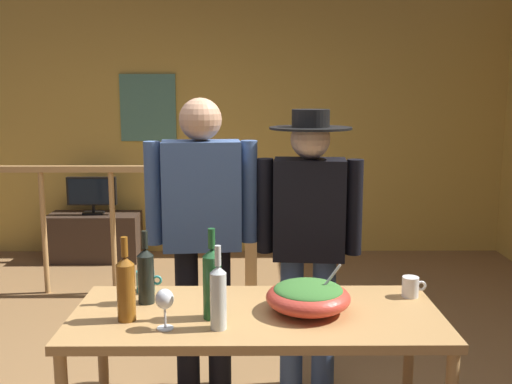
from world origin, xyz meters
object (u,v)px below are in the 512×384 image
stair_railing (136,212)px  salad_bowl (308,296)px  wine_bottle_green (212,282)px  mug_white (411,287)px  wine_glass (165,301)px  wine_bottle_clear (218,296)px  flat_screen_tv (92,192)px  serving_table (257,328)px  framed_picture (148,108)px  wine_bottle_amber (126,287)px  tv_console (95,237)px  mug_teal (146,281)px  person_standing_left (202,221)px  wine_bottle_dark (146,274)px  person_standing_right (309,228)px

stair_railing → salad_bowl: size_ratio=8.09×
wine_bottle_green → mug_white: 0.94m
wine_glass → mug_white: 1.15m
wine_bottle_clear → mug_white: size_ratio=3.05×
wine_glass → wine_bottle_green: wine_bottle_green is taller
flat_screen_tv → serving_table: size_ratio=0.30×
framed_picture → wine_bottle_amber: 3.82m
tv_console → wine_bottle_amber: (1.07, -3.44, 0.66)m
mug_teal → wine_glass: bearing=-70.7°
flat_screen_tv → tv_console: bearing=90.0°
framed_picture → mug_teal: framed_picture is taller
wine_bottle_amber → salad_bowl: bearing=6.9°
wine_glass → person_standing_left: (0.07, 0.91, 0.12)m
salad_bowl → mug_teal: bearing=160.9°
framed_picture → person_standing_left: (0.79, -2.91, -0.53)m
salad_bowl → mug_white: bearing=20.2°
wine_bottle_dark → wine_bottle_green: bearing=-30.5°
flat_screen_tv → wine_bottle_clear: 3.80m
flat_screen_tv → framed_picture: bearing=31.3°
wine_bottle_green → mug_teal: wine_bottle_green is taller
stair_railing → mug_teal: bearing=-77.7°
framed_picture → wine_glass: size_ratio=4.05×
stair_railing → mug_teal: 2.15m
stair_railing → person_standing_left: person_standing_left is taller
person_standing_right → wine_bottle_amber: bearing=49.9°
wine_glass → wine_bottle_green: (0.18, 0.11, 0.04)m
flat_screen_tv → serving_table: flat_screen_tv is taller
serving_table → wine_bottle_green: (-0.19, -0.07, 0.23)m
framed_picture → wine_bottle_green: size_ratio=1.75×
stair_railing → mug_teal: size_ratio=24.25×
salad_bowl → person_standing_right: bearing=84.4°
serving_table → mug_white: size_ratio=14.10×
mug_teal → wine_bottle_amber: bearing=-92.9°
tv_console → framed_picture: bearing=28.8°
person_standing_left → person_standing_right: size_ratio=1.04×
flat_screen_tv → salad_bowl: size_ratio=1.32×
framed_picture → serving_table: bearing=-73.5°
stair_railing → wine_glass: stair_railing is taller
wine_bottle_clear → wine_bottle_amber: size_ratio=0.97×
flat_screen_tv → wine_bottle_clear: size_ratio=1.41×
person_standing_left → wine_bottle_dark: bearing=66.5°
mug_white → person_standing_left: bearing=151.6°
mug_teal → person_standing_left: person_standing_left is taller
mug_teal → person_standing_right: (0.82, 0.47, 0.15)m
wine_glass → wine_bottle_clear: size_ratio=0.49×
flat_screen_tv → person_standing_left: 2.92m
serving_table → person_standing_right: person_standing_right is taller
wine_bottle_green → framed_picture: bearing=103.5°
stair_railing → mug_white: (1.70, -2.17, 0.10)m
mug_white → flat_screen_tv: bearing=126.5°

